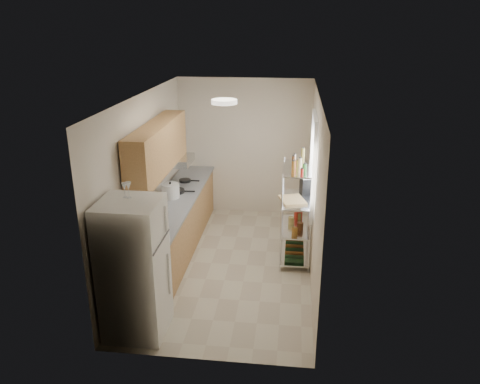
# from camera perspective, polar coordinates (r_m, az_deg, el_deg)

# --- Properties ---
(room) EXTENTS (2.52, 4.42, 2.62)m
(room) POSITION_cam_1_polar(r_m,az_deg,el_deg) (6.84, -1.43, 0.81)
(room) COLOR #BDB399
(room) RESTS_ON ground
(counter_run) EXTENTS (0.63, 3.51, 0.90)m
(counter_run) POSITION_cam_1_polar(r_m,az_deg,el_deg) (7.72, -7.70, -3.80)
(counter_run) COLOR tan
(counter_run) RESTS_ON ground
(upper_cabinets) EXTENTS (0.33, 2.20, 0.72)m
(upper_cabinets) POSITION_cam_1_polar(r_m,az_deg,el_deg) (7.00, -9.97, 5.34)
(upper_cabinets) COLOR tan
(upper_cabinets) RESTS_ON room
(range_hood) EXTENTS (0.50, 0.60, 0.12)m
(range_hood) POSITION_cam_1_polar(r_m,az_deg,el_deg) (7.84, -7.79, 3.87)
(range_hood) COLOR #B7BABC
(range_hood) RESTS_ON room
(window) EXTENTS (0.06, 1.00, 1.46)m
(window) POSITION_cam_1_polar(r_m,az_deg,el_deg) (7.04, 8.89, 3.27)
(window) COLOR white
(window) RESTS_ON room
(bakers_rack) EXTENTS (0.45, 0.90, 1.73)m
(bakers_rack) POSITION_cam_1_polar(r_m,az_deg,el_deg) (7.12, 6.95, -0.18)
(bakers_rack) COLOR silver
(bakers_rack) RESTS_ON ground
(ceiling_dome) EXTENTS (0.34, 0.34, 0.05)m
(ceiling_dome) POSITION_cam_1_polar(r_m,az_deg,el_deg) (6.24, -1.93, 10.96)
(ceiling_dome) COLOR white
(ceiling_dome) RESTS_ON room
(refrigerator) EXTENTS (0.69, 0.69, 1.69)m
(refrigerator) POSITION_cam_1_polar(r_m,az_deg,el_deg) (5.67, -12.79, -9.11)
(refrigerator) COLOR silver
(refrigerator) RESTS_ON ground
(wine_glass_a) EXTENTS (0.07, 0.07, 0.19)m
(wine_glass_a) POSITION_cam_1_polar(r_m,az_deg,el_deg) (5.39, -13.42, 0.24)
(wine_glass_a) COLOR silver
(wine_glass_a) RESTS_ON refrigerator
(wine_glass_b) EXTENTS (0.06, 0.06, 0.17)m
(wine_glass_b) POSITION_cam_1_polar(r_m,az_deg,el_deg) (5.41, -13.90, 0.21)
(wine_glass_b) COLOR silver
(wine_glass_b) RESTS_ON refrigerator
(rice_cooker) EXTENTS (0.28, 0.28, 0.23)m
(rice_cooker) POSITION_cam_1_polar(r_m,az_deg,el_deg) (7.54, -8.47, 0.15)
(rice_cooker) COLOR silver
(rice_cooker) RESTS_ON counter_run
(frying_pan_large) EXTENTS (0.30, 0.30, 0.05)m
(frying_pan_large) POSITION_cam_1_polar(r_m,az_deg,el_deg) (7.78, -7.82, 0.12)
(frying_pan_large) COLOR black
(frying_pan_large) RESTS_ON counter_run
(frying_pan_small) EXTENTS (0.21, 0.21, 0.04)m
(frying_pan_small) POSITION_cam_1_polar(r_m,az_deg,el_deg) (8.28, -6.73, 1.40)
(frying_pan_small) COLOR black
(frying_pan_small) RESTS_ON counter_run
(cutting_board) EXTENTS (0.45, 0.52, 0.03)m
(cutting_board) POSITION_cam_1_polar(r_m,az_deg,el_deg) (7.09, 6.41, -0.97)
(cutting_board) COLOR tan
(cutting_board) RESTS_ON bakers_rack
(espresso_machine) EXTENTS (0.20, 0.26, 0.27)m
(espresso_machine) POSITION_cam_1_polar(r_m,az_deg,el_deg) (7.43, 8.02, 0.93)
(espresso_machine) COLOR black
(espresso_machine) RESTS_ON bakers_rack
(storage_bag) EXTENTS (0.13, 0.16, 0.15)m
(storage_bag) POSITION_cam_1_polar(r_m,az_deg,el_deg) (7.60, 7.12, -2.65)
(storage_bag) COLOR #A42314
(storage_bag) RESTS_ON bakers_rack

